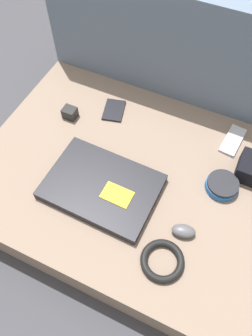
{
  "coord_description": "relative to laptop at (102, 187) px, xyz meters",
  "views": [
    {
      "loc": [
        0.24,
        -0.51,
        1.04
      ],
      "look_at": [
        0.0,
        0.0,
        0.16
      ],
      "focal_mm": 35.0,
      "sensor_mm": 36.0,
      "label": 1
    }
  ],
  "objects": [
    {
      "name": "phone_silver",
      "position": [
        -0.11,
        0.31,
        -0.01
      ],
      "size": [
        0.09,
        0.11,
        0.01
      ],
      "rotation": [
        0.0,
        0.0,
        0.25
      ],
      "color": "black",
      "rests_on": "couch_seat"
    },
    {
      "name": "laptop",
      "position": [
        0.0,
        0.0,
        0.0
      ],
      "size": [
        0.34,
        0.25,
        0.03
      ],
      "rotation": [
        0.0,
        0.0,
        -0.02
      ],
      "color": "black",
      "rests_on": "couch_seat"
    },
    {
      "name": "phone_black",
      "position": [
        0.32,
        0.36,
        -0.01
      ],
      "size": [
        0.07,
        0.13,
        0.01
      ],
      "rotation": [
        0.0,
        0.0,
        -0.1
      ],
      "color": "#B7B7BC",
      "rests_on": "couch_seat"
    },
    {
      "name": "couch_backrest",
      "position": [
        0.04,
        0.56,
        0.11
      ],
      "size": [
        0.96,
        0.2,
        0.53
      ],
      "color": "slate",
      "rests_on": "ground_plane"
    },
    {
      "name": "couch_seat",
      "position": [
        0.04,
        0.09,
        -0.09
      ],
      "size": [
        0.96,
        0.73,
        0.14
      ],
      "color": "#7A6656",
      "rests_on": "ground_plane"
    },
    {
      "name": "speaker_puck",
      "position": [
        0.34,
        0.16,
        0.0
      ],
      "size": [
        0.1,
        0.1,
        0.03
      ],
      "color": "#1E569E",
      "rests_on": "couch_seat"
    },
    {
      "name": "computer_mouse",
      "position": [
        0.28,
        -0.03,
        -0.0
      ],
      "size": [
        0.08,
        0.06,
        0.03
      ],
      "rotation": [
        0.0,
        0.0,
        0.26
      ],
      "color": "#4C4C51",
      "rests_on": "couch_seat"
    },
    {
      "name": "charger_brick",
      "position": [
        -0.24,
        0.22,
        0.0
      ],
      "size": [
        0.05,
        0.04,
        0.04
      ],
      "color": "black",
      "rests_on": "couch_seat"
    },
    {
      "name": "ground_plane",
      "position": [
        0.04,
        0.09,
        -0.16
      ],
      "size": [
        8.0,
        8.0,
        0.0
      ],
      "primitive_type": "plane",
      "color": "#38383D"
    },
    {
      "name": "cable_coil",
      "position": [
        0.25,
        -0.13,
        -0.0
      ],
      "size": [
        0.12,
        0.12,
        0.02
      ],
      "color": "black",
      "rests_on": "couch_seat"
    }
  ]
}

